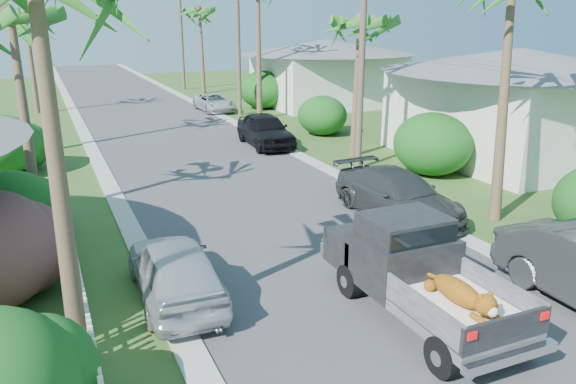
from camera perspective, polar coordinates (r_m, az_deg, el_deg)
name	(u,v)px	position (r m, az deg, el deg)	size (l,w,h in m)	color
ground	(459,369)	(11.01, 16.99, -16.82)	(120.00, 120.00, 0.00)	#36521E
road	(164,129)	(32.87, -12.44, 6.26)	(8.00, 100.00, 0.02)	#38383A
curb_left	(85,135)	(32.32, -19.94, 5.48)	(0.60, 100.00, 0.06)	#A5A39E
curb_right	(236,123)	(33.96, -5.29, 6.96)	(0.60, 100.00, 0.06)	#A5A39E
pickup_truck	(411,266)	(12.24, 12.34, -7.39)	(1.98, 5.12, 2.06)	black
parked_car_rm	(398,196)	(17.90, 11.10, -0.35)	(2.02, 4.98, 1.45)	#303335
parked_car_rf	(265,130)	(27.68, -2.33, 6.31)	(1.89, 4.69, 1.60)	black
parked_car_rd	(214,103)	(38.70, -7.51, 8.98)	(1.95, 4.23, 1.17)	silver
parked_car_ln	(175,270)	(12.76, -11.41, -7.74)	(1.69, 4.21, 1.43)	silver
palm_l_b	(10,14)	(18.70, -26.40, 15.88)	(4.40, 4.40, 7.40)	brown
palm_l_d	(25,12)	(40.70, -25.19, 16.24)	(4.40, 4.40, 7.70)	brown
palm_r_b	(359,20)	(25.26, 7.23, 16.91)	(4.40, 4.40, 7.20)	brown
palm_r_d	(200,9)	(48.43, -8.95, 17.85)	(4.40, 4.40, 8.00)	brown
shrub_l_c	(11,207)	(17.47, -26.30, -1.35)	(2.40, 2.64, 2.00)	#144714
shrub_r_b	(432,144)	(23.14, 14.46, 4.75)	(3.00, 3.30, 2.50)	#144714
shrub_r_c	(322,115)	(30.47, 3.49, 7.78)	(2.60, 2.86, 2.10)	#144714
shrub_r_d	(263,90)	(39.68, -2.57, 10.35)	(3.20, 3.52, 2.60)	#144714
picket_fence	(79,279)	(13.39, -20.47, -8.32)	(0.10, 11.00, 1.00)	white
house_right_near	(515,108)	(27.16, 22.07, 7.91)	(8.00, 9.00, 4.80)	silver
house_right_far	(327,75)	(41.66, 3.97, 11.78)	(9.00, 8.00, 4.60)	silver
utility_pole_b	(362,56)	(23.07, 7.52, 13.52)	(1.60, 0.26, 9.00)	brown
utility_pole_c	(238,42)	(36.72, -5.07, 14.91)	(1.60, 0.26, 9.00)	brown
utility_pole_d	(182,36)	(51.13, -10.76, 15.32)	(1.60, 0.26, 9.00)	brown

